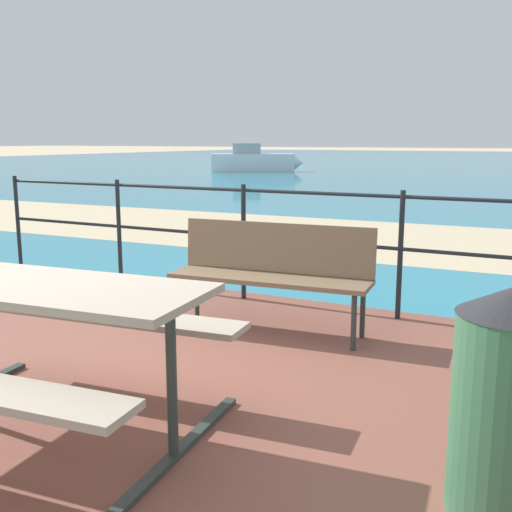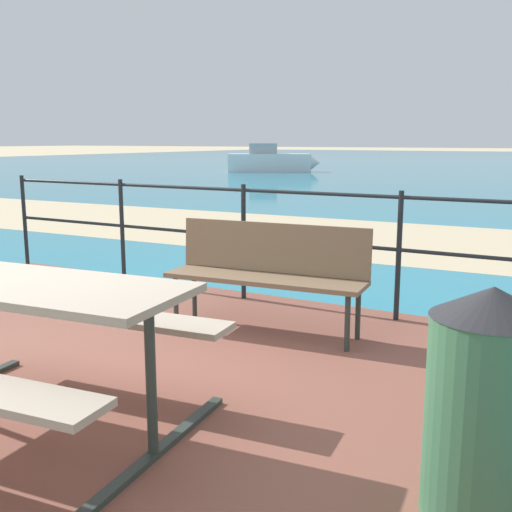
% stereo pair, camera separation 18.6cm
% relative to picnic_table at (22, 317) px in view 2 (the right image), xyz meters
% --- Properties ---
extents(ground_plane, '(240.00, 240.00, 0.00)m').
position_rel_picnic_table_xyz_m(ground_plane, '(-0.35, 0.47, -0.67)').
color(ground_plane, beige).
extents(patio_paving, '(6.40, 5.20, 0.06)m').
position_rel_picnic_table_xyz_m(patio_paving, '(-0.35, 0.47, -0.64)').
color(patio_paving, brown).
rests_on(patio_paving, ground).
extents(beach_strip, '(54.08, 5.32, 0.01)m').
position_rel_picnic_table_xyz_m(beach_strip, '(-0.35, 7.24, -0.66)').
color(beach_strip, beige).
rests_on(beach_strip, ground).
extents(picnic_table, '(1.88, 1.52, 0.79)m').
position_rel_picnic_table_xyz_m(picnic_table, '(0.00, 0.00, 0.00)').
color(picnic_table, tan).
rests_on(picnic_table, patio_paving).
extents(park_bench, '(1.60, 0.54, 0.84)m').
position_rel_picnic_table_xyz_m(park_bench, '(0.31, 2.08, -0.09)').
color(park_bench, '#7A6047').
rests_on(park_bench, patio_paving).
extents(railing_fence, '(5.94, 0.04, 1.08)m').
position_rel_picnic_table_xyz_m(railing_fence, '(-0.35, 2.86, 0.08)').
color(railing_fence, '#1E2328').
rests_on(railing_fence, patio_paving).
extents(trash_bin, '(0.47, 0.47, 0.95)m').
position_rel_picnic_table_xyz_m(trash_bin, '(2.18, 0.34, -0.13)').
color(trash_bin, '#386B47').
rests_on(trash_bin, patio_paving).
extents(boat_near, '(4.43, 3.14, 1.37)m').
position_rel_picnic_table_xyz_m(boat_near, '(-11.30, 24.52, -0.14)').
color(boat_near, silver).
rests_on(boat_near, sea_water).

